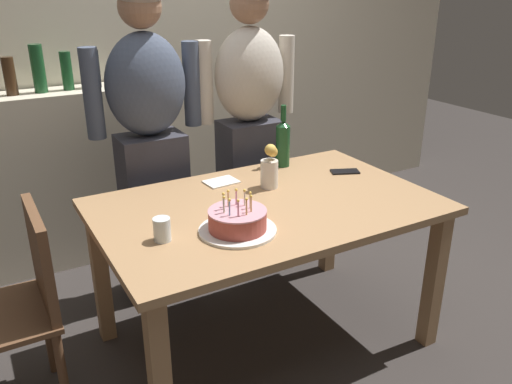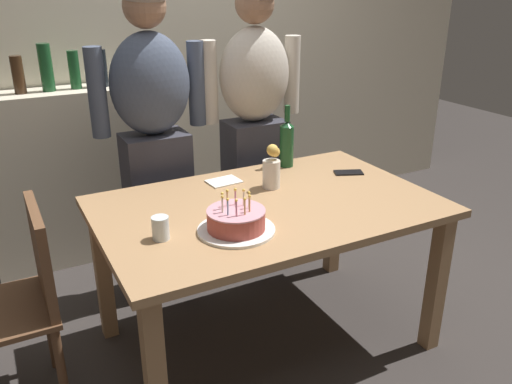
{
  "view_description": "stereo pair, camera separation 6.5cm",
  "coord_description": "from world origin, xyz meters",
  "px_view_note": "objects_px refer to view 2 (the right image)",
  "views": [
    {
      "loc": [
        -1.11,
        -1.85,
        1.67
      ],
      "look_at": [
        -0.1,
        -0.07,
        0.84
      ],
      "focal_mm": 36.79,
      "sensor_mm": 36.0,
      "label": 1
    },
    {
      "loc": [
        -1.05,
        -1.88,
        1.67
      ],
      "look_at": [
        -0.1,
        -0.07,
        0.84
      ],
      "focal_mm": 36.79,
      "sensor_mm": 36.0,
      "label": 2
    }
  ],
  "objects_px": {
    "cell_phone": "(349,173)",
    "person_man_bearded": "(155,142)",
    "birthday_cake": "(236,221)",
    "water_glass_near": "(161,228)",
    "dining_chair": "(21,295)",
    "napkin_stack": "(224,182)",
    "flower_vase": "(272,169)",
    "person_woman_cardigan": "(255,129)",
    "wine_bottle": "(287,143)"
  },
  "relations": [
    {
      "from": "flower_vase",
      "to": "person_woman_cardigan",
      "type": "bearing_deg",
      "value": 70.34
    },
    {
      "from": "birthday_cake",
      "to": "wine_bottle",
      "type": "xyz_separation_m",
      "value": [
        0.58,
        0.58,
        0.09
      ]
    },
    {
      "from": "water_glass_near",
      "to": "flower_vase",
      "type": "distance_m",
      "value": 0.7
    },
    {
      "from": "wine_bottle",
      "to": "flower_vase",
      "type": "relative_size",
      "value": 1.48
    },
    {
      "from": "napkin_stack",
      "to": "flower_vase",
      "type": "bearing_deg",
      "value": -44.32
    },
    {
      "from": "cell_phone",
      "to": "person_man_bearded",
      "type": "distance_m",
      "value": 1.02
    },
    {
      "from": "napkin_stack",
      "to": "cell_phone",
      "type": "bearing_deg",
      "value": -16.36
    },
    {
      "from": "cell_phone",
      "to": "dining_chair",
      "type": "xyz_separation_m",
      "value": [
        -1.61,
        -0.04,
        -0.23
      ]
    },
    {
      "from": "cell_phone",
      "to": "person_man_bearded",
      "type": "height_order",
      "value": "person_man_bearded"
    },
    {
      "from": "water_glass_near",
      "to": "person_woman_cardigan",
      "type": "relative_size",
      "value": 0.06
    },
    {
      "from": "flower_vase",
      "to": "person_woman_cardigan",
      "type": "distance_m",
      "value": 0.59
    },
    {
      "from": "cell_phone",
      "to": "person_woman_cardigan",
      "type": "distance_m",
      "value": 0.63
    },
    {
      "from": "dining_chair",
      "to": "cell_phone",
      "type": "bearing_deg",
      "value": 91.45
    },
    {
      "from": "cell_phone",
      "to": "flower_vase",
      "type": "bearing_deg",
      "value": -158.34
    },
    {
      "from": "birthday_cake",
      "to": "flower_vase",
      "type": "height_order",
      "value": "flower_vase"
    },
    {
      "from": "person_woman_cardigan",
      "to": "birthday_cake",
      "type": "bearing_deg",
      "value": 58.36
    },
    {
      "from": "cell_phone",
      "to": "person_man_bearded",
      "type": "relative_size",
      "value": 0.09
    },
    {
      "from": "birthday_cake",
      "to": "dining_chair",
      "type": "height_order",
      "value": "birthday_cake"
    },
    {
      "from": "person_man_bearded",
      "to": "dining_chair",
      "type": "relative_size",
      "value": 1.9
    },
    {
      "from": "napkin_stack",
      "to": "person_woman_cardigan",
      "type": "bearing_deg",
      "value": 45.74
    },
    {
      "from": "cell_phone",
      "to": "flower_vase",
      "type": "xyz_separation_m",
      "value": [
        -0.45,
        0.01,
        0.09
      ]
    },
    {
      "from": "birthday_cake",
      "to": "flower_vase",
      "type": "bearing_deg",
      "value": 44.14
    },
    {
      "from": "water_glass_near",
      "to": "wine_bottle",
      "type": "distance_m",
      "value": 1.0
    },
    {
      "from": "cell_phone",
      "to": "napkin_stack",
      "type": "height_order",
      "value": "same"
    },
    {
      "from": "water_glass_near",
      "to": "cell_phone",
      "type": "xyz_separation_m",
      "value": [
        1.09,
        0.26,
        -0.04
      ]
    },
    {
      "from": "napkin_stack",
      "to": "dining_chair",
      "type": "distance_m",
      "value": 1.04
    },
    {
      "from": "napkin_stack",
      "to": "person_woman_cardigan",
      "type": "distance_m",
      "value": 0.55
    },
    {
      "from": "birthday_cake",
      "to": "water_glass_near",
      "type": "height_order",
      "value": "birthday_cake"
    },
    {
      "from": "water_glass_near",
      "to": "flower_vase",
      "type": "xyz_separation_m",
      "value": [
        0.64,
        0.27,
        0.05
      ]
    },
    {
      "from": "birthday_cake",
      "to": "napkin_stack",
      "type": "distance_m",
      "value": 0.55
    },
    {
      "from": "birthday_cake",
      "to": "cell_phone",
      "type": "height_order",
      "value": "birthday_cake"
    },
    {
      "from": "flower_vase",
      "to": "person_man_bearded",
      "type": "xyz_separation_m",
      "value": [
        -0.4,
        0.55,
        0.04
      ]
    },
    {
      "from": "birthday_cake",
      "to": "person_woman_cardigan",
      "type": "relative_size",
      "value": 0.19
    },
    {
      "from": "wine_bottle",
      "to": "person_man_bearded",
      "type": "distance_m",
      "value": 0.7
    },
    {
      "from": "wine_bottle",
      "to": "napkin_stack",
      "type": "distance_m",
      "value": 0.42
    },
    {
      "from": "birthday_cake",
      "to": "cell_phone",
      "type": "xyz_separation_m",
      "value": [
        0.8,
        0.33,
        -0.04
      ]
    },
    {
      "from": "birthday_cake",
      "to": "cell_phone",
      "type": "bearing_deg",
      "value": 22.46
    },
    {
      "from": "wine_bottle",
      "to": "flower_vase",
      "type": "bearing_deg",
      "value": -133.29
    },
    {
      "from": "cell_phone",
      "to": "wine_bottle",
      "type": "bearing_deg",
      "value": 155.5
    },
    {
      "from": "flower_vase",
      "to": "birthday_cake",
      "type": "bearing_deg",
      "value": -135.86
    },
    {
      "from": "water_glass_near",
      "to": "napkin_stack",
      "type": "xyz_separation_m",
      "value": [
        0.47,
        0.44,
        -0.04
      ]
    },
    {
      "from": "person_woman_cardigan",
      "to": "dining_chair",
      "type": "distance_m",
      "value": 1.53
    },
    {
      "from": "wine_bottle",
      "to": "person_woman_cardigan",
      "type": "relative_size",
      "value": 0.2
    },
    {
      "from": "dining_chair",
      "to": "birthday_cake",
      "type": "bearing_deg",
      "value": 70.07
    },
    {
      "from": "water_glass_near",
      "to": "wine_bottle",
      "type": "bearing_deg",
      "value": 30.36
    },
    {
      "from": "wine_bottle",
      "to": "flower_vase",
      "type": "xyz_separation_m",
      "value": [
        -0.22,
        -0.24,
        -0.03
      ]
    },
    {
      "from": "dining_chair",
      "to": "flower_vase",
      "type": "bearing_deg",
      "value": 92.63
    },
    {
      "from": "birthday_cake",
      "to": "person_man_bearded",
      "type": "bearing_deg",
      "value": 92.61
    },
    {
      "from": "flower_vase",
      "to": "dining_chair",
      "type": "height_order",
      "value": "flower_vase"
    },
    {
      "from": "cell_phone",
      "to": "dining_chair",
      "type": "height_order",
      "value": "dining_chair"
    }
  ]
}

